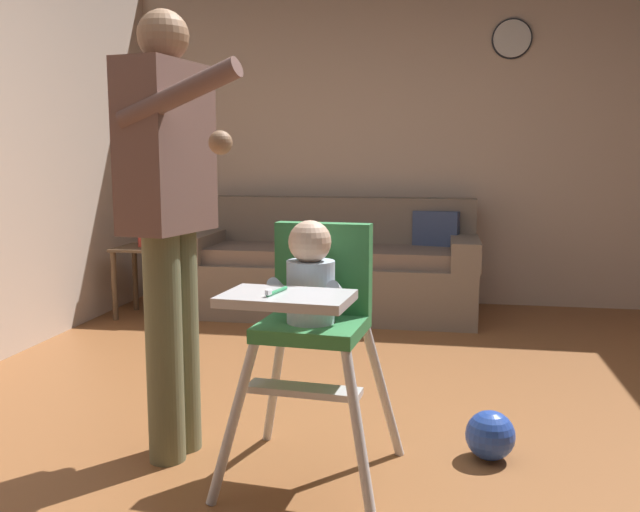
% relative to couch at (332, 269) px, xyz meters
% --- Properties ---
extents(ground, '(6.14, 7.45, 0.10)m').
position_rel_couch_xyz_m(ground, '(0.59, -2.43, -0.38)').
color(ground, '#945A32').
extents(wall_far, '(5.34, 0.06, 2.61)m').
position_rel_couch_xyz_m(wall_far, '(0.59, 0.52, 0.97)').
color(wall_far, beige).
rests_on(wall_far, ground).
extents(couch, '(2.17, 0.86, 0.86)m').
position_rel_couch_xyz_m(couch, '(0.00, 0.00, 0.00)').
color(couch, gray).
rests_on(couch, ground).
extents(high_chair, '(0.66, 0.76, 0.96)m').
position_rel_couch_xyz_m(high_chair, '(0.37, -2.71, 0.33)').
color(high_chair, silver).
rests_on(high_chair, ground).
extents(adult_standing, '(0.51, 0.56, 1.70)m').
position_rel_couch_xyz_m(adult_standing, '(-0.20, -2.60, 0.64)').
color(adult_standing, '#686A4B').
rests_on(adult_standing, ground).
extents(toy_ball, '(0.19, 0.19, 0.19)m').
position_rel_couch_xyz_m(toy_ball, '(1.02, -2.43, -0.23)').
color(toy_ball, '#284CB7').
rests_on(toy_ball, ground).
extents(side_table, '(0.40, 0.40, 0.52)m').
position_rel_couch_xyz_m(side_table, '(-1.34, -0.39, 0.05)').
color(side_table, brown).
rests_on(side_table, ground).
extents(sippy_cup, '(0.07, 0.07, 0.10)m').
position_rel_couch_xyz_m(sippy_cup, '(-1.35, -0.39, 0.24)').
color(sippy_cup, '#D13D33').
rests_on(sippy_cup, side_table).
extents(wall_clock, '(0.30, 0.04, 0.30)m').
position_rel_couch_xyz_m(wall_clock, '(1.30, 0.48, 1.73)').
color(wall_clock, white).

